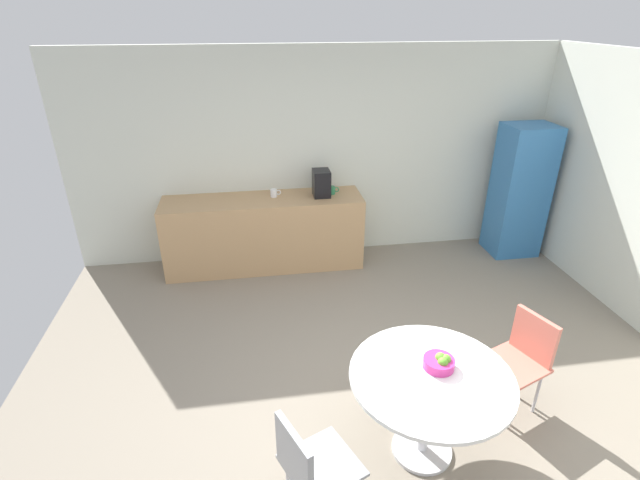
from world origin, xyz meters
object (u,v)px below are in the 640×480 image
at_px(locker_cabinet, 519,191).
at_px(round_table, 430,390).
at_px(chair_coral, 523,352).
at_px(mug_green, 332,190).
at_px(mug_white, 274,193).
at_px(fruit_bowl, 440,362).
at_px(chair_gray, 308,463).
at_px(coffee_maker, 321,183).

xyz_separation_m(locker_cabinet, round_table, (-2.27, -2.91, -0.25)).
xyz_separation_m(chair_coral, mug_green, (-1.05, 2.70, 0.43)).
relative_size(locker_cabinet, mug_white, 13.13).
bearing_deg(fruit_bowl, chair_gray, -155.08).
relative_size(fruit_bowl, mug_green, 1.67).
xyz_separation_m(round_table, mug_green, (-0.14, 3.05, 0.35)).
xyz_separation_m(chair_coral, fruit_bowl, (-0.83, -0.28, 0.25)).
bearing_deg(fruit_bowl, locker_cabinet, 52.38).
xyz_separation_m(chair_gray, mug_white, (0.04, 3.45, 0.43)).
distance_m(chair_coral, mug_white, 3.26).
xyz_separation_m(fruit_bowl, mug_white, (-0.93, 2.99, 0.17)).
height_order(locker_cabinet, fruit_bowl, locker_cabinet).
bearing_deg(coffee_maker, round_table, -84.68).
distance_m(mug_green, coffee_maker, 0.18).
xyz_separation_m(locker_cabinet, chair_coral, (-1.36, -2.56, -0.32)).
xyz_separation_m(locker_cabinet, mug_green, (-2.41, 0.14, 0.10)).
distance_m(round_table, chair_gray, 0.98).
relative_size(round_table, fruit_bowl, 5.19).
distance_m(locker_cabinet, mug_white, 3.13).
height_order(locker_cabinet, round_table, locker_cabinet).
bearing_deg(coffee_maker, mug_white, 174.94).
xyz_separation_m(mug_white, coffee_maker, (0.57, -0.05, 0.11)).
bearing_deg(mug_white, locker_cabinet, -2.76).
xyz_separation_m(chair_gray, fruit_bowl, (0.97, 0.45, 0.25)).
bearing_deg(chair_gray, chair_coral, 22.17).
height_order(locker_cabinet, coffee_maker, locker_cabinet).
bearing_deg(chair_coral, fruit_bowl, -161.19).
height_order(mug_white, mug_green, same).
bearing_deg(mug_green, fruit_bowl, -85.84).
xyz_separation_m(round_table, mug_white, (-0.85, 3.06, 0.35)).
xyz_separation_m(fruit_bowl, coffee_maker, (-0.36, 2.94, 0.29)).
relative_size(locker_cabinet, chair_coral, 2.04).
height_order(chair_gray, coffee_maker, coffee_maker).
xyz_separation_m(round_table, chair_coral, (0.91, 0.35, -0.08)).
relative_size(chair_gray, coffee_maker, 2.59).
bearing_deg(locker_cabinet, round_table, -127.97).
height_order(fruit_bowl, mug_green, mug_green).
distance_m(chair_gray, mug_green, 3.54).
relative_size(locker_cabinet, coffee_maker, 5.29).
relative_size(round_table, chair_coral, 1.34).
distance_m(chair_gray, chair_coral, 1.95).
relative_size(locker_cabinet, mug_green, 13.13).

